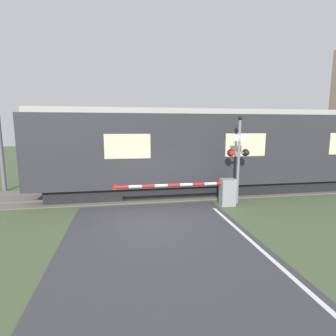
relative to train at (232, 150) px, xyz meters
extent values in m
plane|color=#475638|center=(-4.47, -3.86, -2.07)|extent=(80.00, 80.00, 0.00)
cube|color=#666056|center=(-4.47, 0.00, -2.06)|extent=(36.00, 3.20, 0.03)
cube|color=#595451|center=(-4.47, -0.72, -1.99)|extent=(36.00, 0.08, 0.10)
cube|color=#595451|center=(-4.47, 0.72, -1.99)|extent=(36.00, 0.08, 0.10)
cube|color=black|center=(0.00, 0.00, -1.77)|extent=(17.60, 2.48, 0.60)
cube|color=#2D2D33|center=(0.00, 0.00, 0.13)|extent=(19.14, 2.91, 3.22)
cube|color=#ADA89E|center=(0.00, 0.00, 1.86)|extent=(18.75, 2.68, 0.24)
cube|color=beige|center=(0.00, -1.47, 0.37)|extent=(1.91, 0.02, 1.03)
cube|color=beige|center=(-5.26, -1.47, 0.37)|extent=(1.91, 0.02, 1.03)
cube|color=gray|center=(-1.21, -2.48, -1.51)|extent=(0.60, 0.44, 1.13)
cylinder|color=gray|center=(-1.21, -2.48, -1.12)|extent=(0.16, 0.16, 0.18)
cylinder|color=red|center=(-1.47, -2.48, -1.12)|extent=(0.51, 0.11, 0.11)
cylinder|color=white|center=(-1.98, -2.48, -1.12)|extent=(0.51, 0.11, 0.11)
cylinder|color=red|center=(-2.48, -2.48, -1.12)|extent=(0.51, 0.11, 0.11)
cylinder|color=white|center=(-2.99, -2.48, -1.12)|extent=(0.51, 0.11, 0.11)
cylinder|color=red|center=(-3.50, -2.48, -1.12)|extent=(0.51, 0.11, 0.11)
cylinder|color=white|center=(-4.01, -2.48, -1.12)|extent=(0.51, 0.11, 0.11)
cylinder|color=red|center=(-4.51, -2.48, -1.12)|extent=(0.51, 0.11, 0.11)
cylinder|color=white|center=(-5.02, -2.48, -1.12)|extent=(0.51, 0.11, 0.11)
cylinder|color=red|center=(-5.53, -2.48, -1.12)|extent=(0.51, 0.11, 0.11)
cylinder|color=red|center=(-5.78, -2.48, -1.12)|extent=(0.20, 0.02, 0.20)
cylinder|color=gray|center=(-0.70, -2.29, -0.32)|extent=(0.11, 0.11, 3.52)
cube|color=gray|center=(-0.70, -2.29, 0.11)|extent=(0.77, 0.07, 0.07)
sphere|color=red|center=(-1.02, -2.34, 0.11)|extent=(0.24, 0.24, 0.24)
sphere|color=black|center=(-0.37, -2.34, 0.11)|extent=(0.24, 0.24, 0.24)
cylinder|color=black|center=(-1.02, -2.23, 0.11)|extent=(0.30, 0.06, 0.30)
cylinder|color=black|center=(-0.37, -2.23, 0.11)|extent=(0.30, 0.06, 0.30)
cube|color=white|center=(-0.70, -2.33, 0.74)|extent=(0.54, 0.02, 0.27)
sphere|color=black|center=(-0.70, -2.29, 1.54)|extent=(0.18, 0.18, 0.18)
camera|label=1|loc=(-5.47, -12.50, 1.17)|focal=28.00mm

